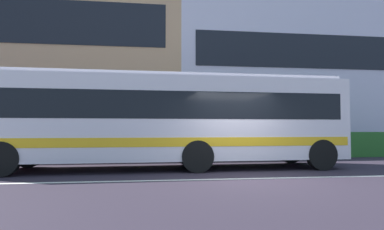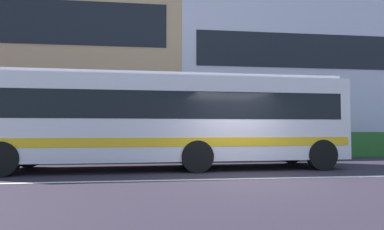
{
  "view_description": "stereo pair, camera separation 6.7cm",
  "coord_description": "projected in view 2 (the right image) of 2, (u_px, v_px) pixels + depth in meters",
  "views": [
    {
      "loc": [
        -2.7,
        -8.57,
        1.35
      ],
      "look_at": [
        -1.26,
        2.46,
        1.83
      ],
      "focal_mm": 30.28,
      "sensor_mm": 36.0,
      "label": 1
    },
    {
      "loc": [
        -2.64,
        -8.57,
        1.35
      ],
      "look_at": [
        -1.26,
        2.46,
        1.83
      ],
      "focal_mm": 30.28,
      "sensor_mm": 36.0,
      "label": 2
    }
  ],
  "objects": [
    {
      "name": "apartment_block_right",
      "position": [
        308.0,
        79.0,
        25.24
      ],
      "size": [
        20.77,
        10.81,
        10.47
      ],
      "color": "silver",
      "rests_on": "ground_plane"
    },
    {
      "name": "transit_bus",
      "position": [
        171.0,
        118.0,
        11.05
      ],
      "size": [
        11.84,
        2.83,
        3.14
      ],
      "color": "silver",
      "rests_on": "ground_plane"
    },
    {
      "name": "hedge_row_far",
      "position": [
        280.0,
        145.0,
        15.47
      ],
      "size": [
        15.37,
        1.1,
        1.2
      ],
      "primitive_type": "cube",
      "color": "#296226",
      "rests_on": "ground_plane"
    },
    {
      "name": "apartment_block_left",
      "position": [
        13.0,
        59.0,
        22.59
      ],
      "size": [
        22.76,
        10.81,
        12.49
      ],
      "color": "tan",
      "rests_on": "ground_plane"
    },
    {
      "name": "lane_centre_line",
      "position": [
        249.0,
        179.0,
        8.77
      ],
      "size": [
        60.0,
        0.16,
        0.01
      ],
      "primitive_type": "cube",
      "color": "silver",
      "rests_on": "ground_plane"
    },
    {
      "name": "ground_plane",
      "position": [
        249.0,
        179.0,
        8.77
      ],
      "size": [
        160.0,
        160.0,
        0.0
      ],
      "primitive_type": "plane",
      "color": "#29222D"
    }
  ]
}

